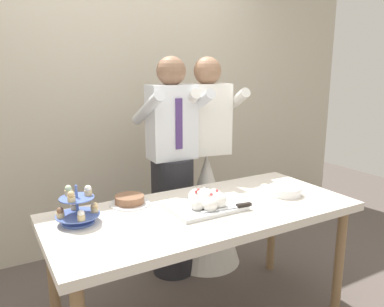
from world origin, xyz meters
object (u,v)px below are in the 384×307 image
object	(u,v)px
cupcake_stand	(77,209)
main_cake_tray	(206,202)
dessert_table	(205,220)
person_bride	(206,194)
person_groom	(172,181)
plate_stack	(285,191)
round_cake	(130,201)

from	to	relation	value
cupcake_stand	main_cake_tray	size ratio (longest dim) A/B	0.53
cupcake_stand	dessert_table	bearing A→B (deg)	-12.45
dessert_table	person_bride	xyz separation A→B (m)	(0.44, 0.69, -0.12)
cupcake_stand	person_groom	bearing A→B (deg)	32.42
dessert_table	person_groom	world-z (taller)	person_groom
main_cake_tray	plate_stack	xyz separation A→B (m)	(0.58, -0.04, -0.02)
main_cake_tray	cupcake_stand	bearing A→B (deg)	167.13
round_cake	person_bride	world-z (taller)	person_bride
cupcake_stand	person_bride	bearing A→B (deg)	25.34
plate_stack	main_cake_tray	bearing A→B (deg)	175.80
round_cake	person_bride	xyz separation A→B (m)	(0.80, 0.41, -0.22)
plate_stack	person_groom	world-z (taller)	person_groom
main_cake_tray	person_groom	xyz separation A→B (m)	(0.13, 0.68, -0.07)
cupcake_stand	person_bride	world-z (taller)	person_bride
dessert_table	round_cake	distance (m)	0.46
plate_stack	cupcake_stand	bearing A→B (deg)	171.00
cupcake_stand	person_groom	world-z (taller)	person_groom
cupcake_stand	plate_stack	world-z (taller)	cupcake_stand
cupcake_stand	round_cake	bearing A→B (deg)	20.79
main_cake_tray	person_bride	distance (m)	0.86
cupcake_stand	plate_stack	bearing A→B (deg)	-9.00
plate_stack	person_bride	xyz separation A→B (m)	(-0.14, 0.74, -0.22)
cupcake_stand	plate_stack	xyz separation A→B (m)	(1.27, -0.20, -0.05)
plate_stack	round_cake	size ratio (longest dim) A/B	0.89
round_cake	person_groom	size ratio (longest dim) A/B	0.14
person_groom	person_bride	world-z (taller)	same
cupcake_stand	person_groom	distance (m)	0.98
main_cake_tray	person_groom	world-z (taller)	person_groom
dessert_table	person_groom	distance (m)	0.69
person_bride	main_cake_tray	bearing A→B (deg)	-122.30
person_groom	person_bride	size ratio (longest dim) A/B	1.00
round_cake	person_groom	distance (m)	0.63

